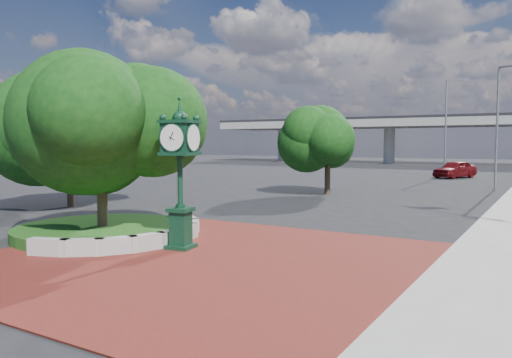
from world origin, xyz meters
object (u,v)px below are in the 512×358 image
object	(u,v)px
parked_car	(455,169)
street_lamp_far	(448,120)
post_clock	(180,168)
street_lamp_near	(500,118)

from	to	relation	value
parked_car	street_lamp_far	size ratio (longest dim) A/B	0.52
post_clock	street_lamp_near	bearing A→B (deg)	76.48
post_clock	street_lamp_far	world-z (taller)	street_lamp_far
post_clock	street_lamp_far	size ratio (longest dim) A/B	0.49
street_lamp_near	street_lamp_far	world-z (taller)	street_lamp_far
parked_car	street_lamp_far	distance (m)	5.17
street_lamp_near	street_lamp_far	distance (m)	14.38
post_clock	street_lamp_far	bearing A→B (deg)	88.98
street_lamp_far	parked_car	bearing A→B (deg)	-59.15
street_lamp_near	street_lamp_far	size ratio (longest dim) A/B	0.91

